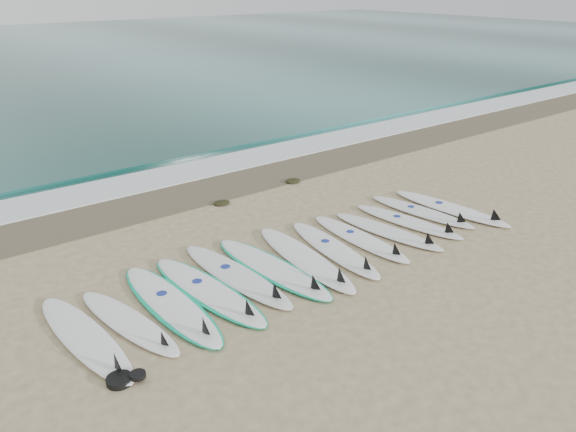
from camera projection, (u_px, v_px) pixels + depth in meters
ground at (303, 259)px, 9.92m from camera, size 120.00×120.00×0.00m
wet_sand_band at (191, 193)px, 12.90m from camera, size 120.00×1.80×0.01m
foam_band at (164, 177)px, 13.92m from camera, size 120.00×1.40×0.04m
wave_crest at (138, 161)px, 15.00m from camera, size 120.00×1.00×0.10m
surfboard_0 at (87, 339)px, 7.62m from camera, size 0.77×2.73×0.34m
surfboard_1 at (130, 323)px, 7.98m from camera, size 0.88×2.43×0.31m
surfboard_2 at (172, 304)px, 8.42m from camera, size 0.70×2.87×0.36m
surfboard_3 at (209, 291)px, 8.79m from camera, size 0.93×2.89×0.36m
surfboard_4 at (238, 276)px, 9.21m from camera, size 0.76×2.87×0.36m
surfboard_5 at (273, 268)px, 9.47m from camera, size 0.87×2.90×0.36m
surfboard_6 at (307, 259)px, 9.76m from camera, size 0.93×2.96×0.37m
surfboard_7 at (336, 250)px, 10.12m from camera, size 0.92×2.73×0.34m
surfboard_8 at (362, 239)px, 10.54m from camera, size 0.61×2.57×0.33m
surfboard_9 at (390, 232)px, 10.84m from camera, size 0.85×2.54×0.32m
surfboard_10 at (410, 222)px, 11.28m from camera, size 0.88×2.53×0.32m
surfboard_11 at (424, 212)px, 11.75m from camera, size 0.82×2.54×0.32m
surfboard_12 at (453, 208)px, 11.91m from camera, size 0.82×2.82×0.36m
seaweed_near at (222, 203)px, 12.28m from camera, size 0.38×0.30×0.07m
seaweed_far at (293, 181)px, 13.60m from camera, size 0.40×0.31×0.08m
leash_coil at (124, 379)px, 6.87m from camera, size 0.46×0.36×0.11m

